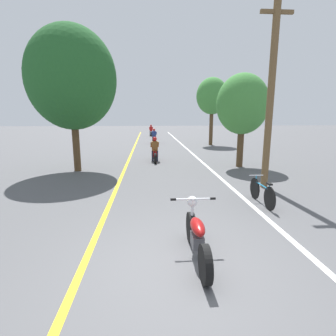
{
  "coord_description": "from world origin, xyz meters",
  "views": [
    {
      "loc": [
        -0.52,
        -4.16,
        2.6
      ],
      "look_at": [
        0.1,
        4.17,
        0.9
      ],
      "focal_mm": 28.0,
      "sensor_mm": 36.0,
      "label": 1
    }
  ],
  "objects": [
    {
      "name": "ground_plane",
      "position": [
        0.0,
        0.0,
        0.0
      ],
      "size": [
        120.0,
        120.0,
        0.0
      ],
      "primitive_type": "plane",
      "color": "#515154"
    },
    {
      "name": "lane_stripe_center",
      "position": [
        -1.7,
        12.17,
        0.0
      ],
      "size": [
        0.14,
        48.0,
        0.01
      ],
      "primitive_type": "cube",
      "color": "yellow",
      "rests_on": "ground"
    },
    {
      "name": "lane_stripe_edge",
      "position": [
        2.47,
        12.17,
        0.0
      ],
      "size": [
        0.14,
        48.0,
        0.01
      ],
      "primitive_type": "cube",
      "color": "white",
      "rests_on": "ground"
    },
    {
      "name": "utility_pole",
      "position": [
        3.67,
        4.81,
        3.32
      ],
      "size": [
        1.1,
        0.24,
        6.46
      ],
      "color": "brown",
      "rests_on": "ground"
    },
    {
      "name": "roadside_tree_right_near",
      "position": [
        4.1,
        8.69,
        3.09
      ],
      "size": [
        2.55,
        2.3,
        4.59
      ],
      "color": "#513A23",
      "rests_on": "ground"
    },
    {
      "name": "roadside_tree_right_far",
      "position": [
        4.93,
        18.52,
        4.13
      ],
      "size": [
        2.68,
        2.41,
        5.72
      ],
      "color": "#513A23",
      "rests_on": "ground"
    },
    {
      "name": "roadside_tree_left",
      "position": [
        -3.89,
        8.28,
        4.18
      ],
      "size": [
        3.94,
        3.55,
        6.46
      ],
      "color": "#513A23",
      "rests_on": "ground"
    },
    {
      "name": "motorcycle_foreground",
      "position": [
        0.33,
        0.22,
        0.44
      ],
      "size": [
        0.89,
        2.01,
        1.01
      ],
      "color": "black",
      "rests_on": "ground"
    },
    {
      "name": "motorcycle_rider_lead",
      "position": [
        -0.17,
        10.61,
        0.53
      ],
      "size": [
        0.5,
        2.09,
        1.39
      ],
      "color": "black",
      "rests_on": "ground"
    },
    {
      "name": "motorcycle_rider_mid",
      "position": [
        0.0,
        20.09,
        0.51
      ],
      "size": [
        0.5,
        2.08,
        1.35
      ],
      "color": "black",
      "rests_on": "ground"
    },
    {
      "name": "motorcycle_rider_far",
      "position": [
        -0.18,
        28.96,
        0.53
      ],
      "size": [
        0.5,
        2.02,
        1.4
      ],
      "color": "black",
      "rests_on": "ground"
    },
    {
      "name": "bicycle_parked",
      "position": [
        2.79,
        3.02,
        0.36
      ],
      "size": [
        0.44,
        1.7,
        0.78
      ],
      "color": "black",
      "rests_on": "ground"
    }
  ]
}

